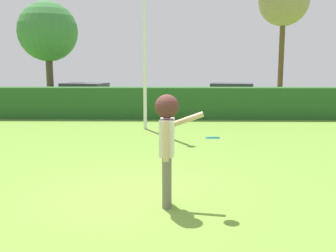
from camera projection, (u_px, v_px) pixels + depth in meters
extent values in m
plane|color=olive|center=(137.00, 199.00, 6.66)|extent=(60.00, 60.00, 0.00)
cylinder|color=#6B675A|center=(167.00, 179.00, 6.35)|extent=(0.14, 0.14, 0.84)
cylinder|color=#6B675A|center=(166.00, 183.00, 6.16)|extent=(0.14, 0.14, 0.84)
cube|color=silver|center=(167.00, 137.00, 6.14)|extent=(0.24, 0.39, 0.58)
cylinder|color=tan|center=(185.00, 120.00, 6.32)|extent=(0.62, 0.12, 0.30)
cylinder|color=tan|center=(166.00, 142.00, 5.91)|extent=(0.09, 0.09, 0.62)
sphere|color=tan|center=(167.00, 108.00, 6.07)|extent=(0.22, 0.22, 0.22)
sphere|color=#4B2622|center=(167.00, 106.00, 6.06)|extent=(0.38, 0.38, 0.38)
cylinder|color=#268CE5|center=(213.00, 138.00, 5.93)|extent=(0.22, 0.22, 0.08)
cylinder|color=silver|center=(144.00, 28.00, 13.19)|extent=(0.12, 0.12, 6.94)
cube|color=#255622|center=(159.00, 103.00, 16.31)|extent=(29.84, 0.90, 1.30)
cube|color=#1E6633|center=(85.00, 96.00, 20.82)|extent=(4.49, 2.67, 0.55)
cube|color=#2D333D|center=(85.00, 87.00, 20.75)|extent=(2.51, 2.05, 0.40)
cylinder|color=black|center=(117.00, 100.00, 21.30)|extent=(0.61, 0.24, 0.60)
cylinder|color=black|center=(104.00, 103.00, 19.68)|extent=(0.61, 0.24, 0.60)
cylinder|color=black|center=(68.00, 99.00, 22.05)|extent=(0.61, 0.24, 0.60)
cylinder|color=black|center=(52.00, 102.00, 20.43)|extent=(0.61, 0.24, 0.60)
cube|color=white|center=(232.00, 96.00, 20.82)|extent=(4.46, 2.52, 0.55)
cube|color=#2D333D|center=(232.00, 87.00, 20.75)|extent=(2.47, 1.98, 0.40)
cylinder|color=black|center=(260.00, 100.00, 21.36)|extent=(0.61, 0.22, 0.60)
cylinder|color=black|center=(260.00, 103.00, 19.73)|extent=(0.61, 0.22, 0.60)
cylinder|color=black|center=(207.00, 99.00, 22.01)|extent=(0.61, 0.22, 0.60)
cylinder|color=black|center=(202.00, 102.00, 20.37)|extent=(0.61, 0.22, 0.60)
cylinder|color=brown|center=(281.00, 68.00, 19.99)|extent=(0.27, 0.27, 4.13)
sphere|color=#988A59|center=(284.00, 0.00, 19.47)|extent=(2.51, 2.51, 2.51)
cylinder|color=brown|center=(50.00, 77.00, 21.61)|extent=(0.38, 0.38, 3.03)
sphere|color=#3B7A3C|center=(48.00, 31.00, 21.22)|extent=(3.23, 3.23, 3.23)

